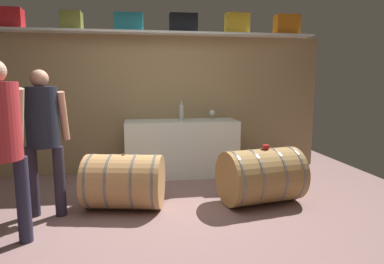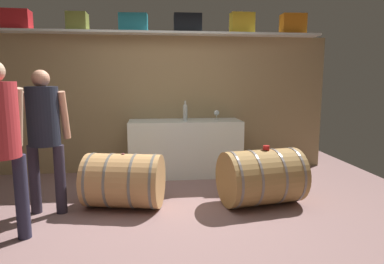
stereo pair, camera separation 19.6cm
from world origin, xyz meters
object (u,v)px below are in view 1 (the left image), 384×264
work_cabinet (181,148)px  toolcase_teal (129,22)px  toolcase_olive (72,21)px  toolcase_yellow (237,24)px  toolcase_orange (287,25)px  toolcase_black (183,23)px  toolcase_red (9,19)px  wine_glass (212,113)px  visitor_tasting (43,128)px  wine_bottle_clear (182,112)px  tasting_cup (266,147)px  wine_barrel_near (261,176)px  wine_barrel_far (124,181)px

work_cabinet → toolcase_teal: bearing=164.8°
toolcase_olive → toolcase_teal: toolcase_teal is taller
toolcase_yellow → toolcase_orange: size_ratio=0.97×
toolcase_black → work_cabinet: (-0.06, -0.20, -1.87)m
toolcase_red → toolcase_orange: size_ratio=1.00×
wine_glass → visitor_tasting: visitor_tasting is taller
wine_bottle_clear → wine_glass: size_ratio=2.10×
work_cabinet → wine_bottle_clear: bearing=-80.7°
toolcase_olive → visitor_tasting: size_ratio=0.19×
wine_glass → tasting_cup: wine_glass is taller
work_cabinet → toolcase_olive: bearing=172.5°
toolcase_orange → wine_glass: (-1.21, -0.11, -1.37)m
work_cabinet → wine_bottle_clear: (0.00, -0.01, 0.56)m
toolcase_teal → visitor_tasting: size_ratio=0.27×
toolcase_red → toolcase_teal: (1.64, 0.00, -0.01)m
toolcase_red → wine_glass: 3.19m
toolcase_teal → wine_glass: size_ratio=2.91×
toolcase_red → wine_glass: bearing=-5.8°
wine_glass → toolcase_red: bearing=177.9°
toolcase_black → work_cabinet: bearing=-106.2°
toolcase_orange → work_cabinet: 2.56m
toolcase_teal → work_cabinet: size_ratio=0.25×
toolcase_orange → toolcase_olive: bearing=-176.8°
tasting_cup → visitor_tasting: visitor_tasting is taller
toolcase_olive → toolcase_red: bearing=-179.9°
toolcase_black → wine_glass: bearing=-12.2°
toolcase_olive → wine_glass: (2.05, -0.11, -1.34)m
work_cabinet → toolcase_black: bearing=72.4°
toolcase_black → wine_barrel_near: 2.60m
wine_barrel_far → visitor_tasting: 1.04m
toolcase_teal → tasting_cup: bearing=-40.9°
toolcase_yellow → wine_bottle_clear: bearing=-169.9°
toolcase_teal → toolcase_yellow: 1.65m
tasting_cup → toolcase_black: bearing=116.2°
toolcase_black → wine_bottle_clear: bearing=-104.5°
toolcase_teal → toolcase_black: toolcase_black is taller
toolcase_black → visitor_tasting: bearing=-136.5°
toolcase_red → toolcase_yellow: toolcase_yellow is taller
toolcase_teal → wine_barrel_far: toolcase_teal is taller
visitor_tasting → wine_barrel_far: bearing=12.9°
wine_glass → wine_barrel_near: bearing=-79.2°
toolcase_orange → wine_bottle_clear: bearing=-169.6°
wine_glass → toolcase_black: bearing=166.3°
toolcase_olive → visitor_tasting: bearing=-93.3°
toolcase_orange → wine_glass: size_ratio=2.58×
toolcase_yellow → visitor_tasting: toolcase_yellow is taller
work_cabinet → wine_glass: (0.50, 0.10, 0.52)m
toolcase_black → visitor_tasting: size_ratio=0.26×
toolcase_black → wine_bottle_clear: 1.33m
wine_barrel_near → tasting_cup: 0.35m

